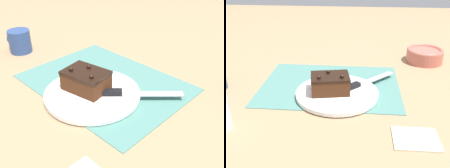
% 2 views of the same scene
% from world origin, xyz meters
% --- Properties ---
extents(ground_plane, '(3.00, 3.00, 0.00)m').
position_xyz_m(ground_plane, '(0.00, 0.00, 0.00)').
color(ground_plane, '#9E7F5B').
extents(placemat_woven, '(0.46, 0.34, 0.00)m').
position_xyz_m(placemat_woven, '(0.00, 0.00, 0.00)').
color(placemat_woven, slate).
rests_on(placemat_woven, ground_plane).
extents(cake_plate, '(0.26, 0.26, 0.01)m').
position_xyz_m(cake_plate, '(-0.03, 0.07, 0.01)').
color(cake_plate, white).
rests_on(cake_plate, placemat_woven).
extents(chocolate_cake, '(0.13, 0.10, 0.06)m').
position_xyz_m(chocolate_cake, '(-0.01, 0.08, 0.04)').
color(chocolate_cake, '#472614').
rests_on(chocolate_cake, cake_plate).
extents(serving_knife, '(0.18, 0.18, 0.01)m').
position_xyz_m(serving_knife, '(-0.10, 0.03, 0.02)').
color(serving_knife, black).
rests_on(serving_knife, cake_plate).
extents(small_bowl, '(0.15, 0.15, 0.06)m').
position_xyz_m(small_bowl, '(-0.36, -0.25, 0.03)').
color(small_bowl, '#C66656').
rests_on(small_bowl, ground_plane).
extents(folded_napkin, '(0.11, 0.09, 0.01)m').
position_xyz_m(folded_napkin, '(-0.24, 0.27, 0.00)').
color(folded_napkin, beige).
rests_on(folded_napkin, ground_plane).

